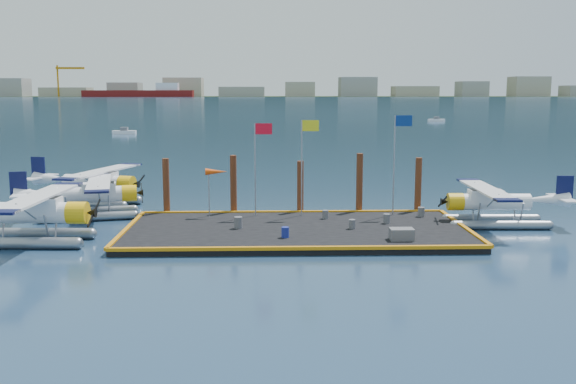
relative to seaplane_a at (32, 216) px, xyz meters
name	(u,v)px	position (x,y,z in m)	size (l,w,h in m)	color
ground	(296,234)	(14.80, 1.91, -1.58)	(4000.00, 4000.00, 0.00)	navy
dock	(296,231)	(14.80, 1.91, -1.38)	(20.00, 10.00, 0.40)	black
dock_bumpers	(296,226)	(14.80, 1.91, -1.09)	(20.25, 10.25, 0.18)	#CA7B0B
far_backdrop	(356,90)	(254.71, 1739.43, 7.86)	(3050.00, 2050.00, 810.00)	black
seaplane_a	(32,216)	(0.00, 0.00, 0.00)	(9.28, 10.22, 3.64)	gray
seaplane_b	(94,197)	(1.46, 7.30, -0.15)	(8.55, 9.28, 3.29)	gray
seaplane_c	(97,185)	(0.38, 12.19, -0.06)	(9.14, 9.81, 3.50)	gray
seaplane_d	(491,204)	(27.15, 3.87, -0.18)	(8.19, 9.03, 3.21)	gray
drum_0	(238,223)	(11.35, 1.86, -0.84)	(0.49, 0.49, 0.69)	#56565B
drum_1	(352,224)	(18.08, 1.53, -0.91)	(0.39, 0.39, 0.55)	#56565B
drum_2	(387,219)	(20.41, 3.04, -0.89)	(0.41, 0.41, 0.58)	#56565B
drum_3	(285,232)	(14.07, -0.63, -0.89)	(0.42, 0.42, 0.59)	navy
drum_4	(421,212)	(23.03, 5.07, -0.88)	(0.44, 0.44, 0.61)	#56565B
drum_5	(325,214)	(16.77, 4.59, -0.91)	(0.39, 0.39, 0.55)	#56565B
crate	(402,234)	(20.41, -1.42, -0.86)	(1.28, 0.86, 0.64)	#56565B
flagpole_red	(258,155)	(12.51, 5.71, 2.81)	(1.14, 0.08, 6.00)	gray
flagpole_yellow	(305,153)	(15.51, 5.71, 2.93)	(1.14, 0.08, 6.20)	gray
flagpole_blue	(397,150)	(21.50, 5.71, 3.10)	(1.14, 0.08, 6.50)	gray
windsock	(216,173)	(9.78, 5.71, 1.64)	(1.40, 0.44, 3.12)	gray
piling_0	(166,188)	(6.30, 7.31, 0.42)	(0.44, 0.44, 4.00)	#4D2816
piling_1	(234,186)	(10.80, 7.31, 0.52)	(0.44, 0.44, 4.20)	#4D2816
piling_2	(300,189)	(15.30, 7.31, 0.32)	(0.44, 0.44, 3.80)	#4D2816
piling_3	(359,185)	(19.30, 7.31, 0.57)	(0.44, 0.44, 4.30)	#4D2816
piling_4	(418,187)	(23.30, 7.31, 0.42)	(0.44, 0.44, 4.00)	#4D2816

